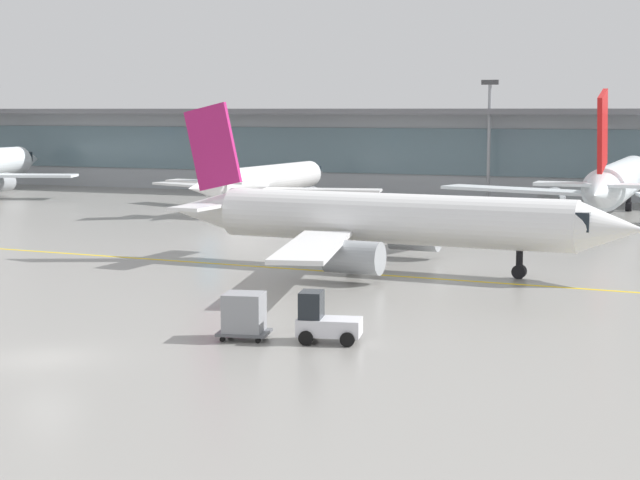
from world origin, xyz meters
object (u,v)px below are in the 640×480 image
Objects in this scene: gate_airplane_1 at (264,180)px; apron_light_mast_1 at (489,134)px; cargo_dolly_lead at (244,314)px; baggage_tug at (324,321)px; gate_airplane_2 at (620,182)px; taxiing_regional_jet at (388,220)px.

gate_airplane_1 is 2.14× the size of apron_light_mast_1.
apron_light_mast_1 is (-4.35, 69.71, 5.90)m from cargo_dolly_lead.
apron_light_mast_1 is at bearing 85.27° from baggage_tug.
gate_airplane_2 reaches higher than baggage_tug.
gate_airplane_2 reaches higher than cargo_dolly_lead.
gate_airplane_1 reaches higher than baggage_tug.
baggage_tug is 3.37m from cargo_dolly_lead.
gate_airplane_1 is 33.43m from gate_airplane_2.
taxiing_regional_jet is at bearing 163.99° from gate_airplane_2.
gate_airplane_2 is at bearing 68.15° from cargo_dolly_lead.
apron_light_mast_1 is at bearing 98.10° from taxiing_regional_jet.
gate_airplane_1 is 58.87m from cargo_dolly_lead.
gate_airplane_2 is 35.35m from taxiing_regional_jet.
apron_light_mast_1 reaches higher than gate_airplane_1.
baggage_tug is at bearing -77.15° from taxiing_regional_jet.
gate_airplane_1 is at bearing 127.36° from taxiing_regional_jet.
baggage_tug is 69.75m from apron_light_mast_1.
apron_light_mast_1 reaches higher than baggage_tug.
cargo_dolly_lead is at bearing -86.43° from apron_light_mast_1.
baggage_tug is at bearing -0.00° from cargo_dolly_lead.
apron_light_mast_1 is (-7.66, 69.06, 6.06)m from baggage_tug.
baggage_tug is 0.22× the size of apron_light_mast_1.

